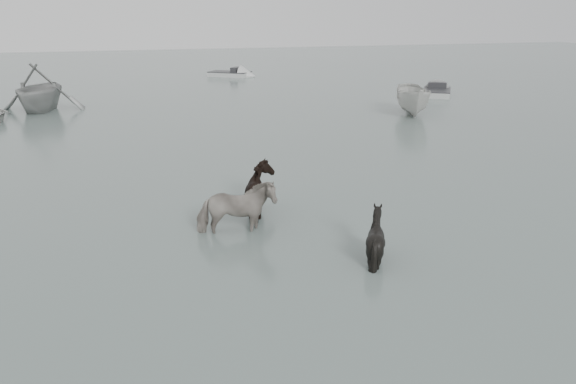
{
  "coord_description": "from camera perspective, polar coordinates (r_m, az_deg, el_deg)",
  "views": [
    {
      "loc": [
        -5.53,
        -11.01,
        4.96
      ],
      "look_at": [
        -1.76,
        0.71,
        1.0
      ],
      "focal_mm": 35.0,
      "sensor_mm": 36.0,
      "label": 1
    }
  ],
  "objects": [
    {
      "name": "pony_black",
      "position": [
        11.85,
        8.94,
        -3.6
      ],
      "size": [
        1.53,
        1.44,
        1.35
      ],
      "primitive_type": "imported",
      "rotation": [
        0.0,
        0.0,
        1.92
      ],
      "color": "black",
      "rests_on": "ground"
    },
    {
      "name": "boat_small",
      "position": [
        29.3,
        12.61,
        9.26
      ],
      "size": [
        3.06,
        4.45,
        1.61
      ],
      "primitive_type": "imported",
      "rotation": [
        0.0,
        0.0,
        -0.4
      ],
      "color": "#B9B9B4",
      "rests_on": "ground"
    },
    {
      "name": "skiff_port",
      "position": [
        36.53,
        14.89,
        10.04
      ],
      "size": [
        3.75,
        4.5,
        0.75
      ],
      "primitive_type": null,
      "rotation": [
        0.0,
        0.0,
        0.98
      ],
      "color": "#9EA19E",
      "rests_on": "ground"
    },
    {
      "name": "skiff_mid",
      "position": [
        46.28,
        -5.93,
        12.06
      ],
      "size": [
        4.54,
        4.02,
        0.75
      ],
      "primitive_type": null,
      "rotation": [
        0.0,
        0.0,
        -0.66
      ],
      "color": "#A8ABA9",
      "rests_on": "ground"
    },
    {
      "name": "ground",
      "position": [
        13.28,
        8.2,
        -4.3
      ],
      "size": [
        140.0,
        140.0,
        0.0
      ],
      "primitive_type": "plane",
      "color": "#4B5A55",
      "rests_on": "ground"
    },
    {
      "name": "pony_pinto",
      "position": [
        13.02,
        -5.32,
        -1.0
      ],
      "size": [
        1.93,
        1.06,
        1.55
      ],
      "primitive_type": "imported",
      "rotation": [
        0.0,
        0.0,
        1.45
      ],
      "color": "black",
      "rests_on": "ground"
    },
    {
      "name": "pony_dark",
      "position": [
        14.4,
        -2.51,
        0.95
      ],
      "size": [
        1.61,
        1.78,
        1.56
      ],
      "primitive_type": "imported",
      "rotation": [
        0.0,
        0.0,
        1.77
      ],
      "color": "black",
      "rests_on": "ground"
    },
    {
      "name": "rowboat_trail",
      "position": [
        32.36,
        -23.97,
        9.84
      ],
      "size": [
        5.26,
        5.77,
        2.6
      ],
      "primitive_type": "imported",
      "rotation": [
        0.0,
        0.0,
        2.91
      ],
      "color": "gray",
      "rests_on": "ground"
    }
  ]
}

